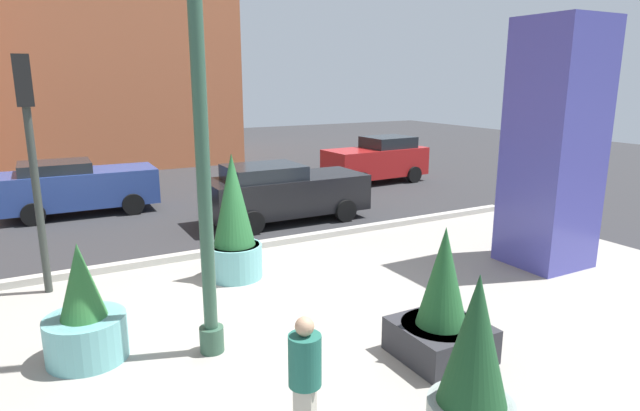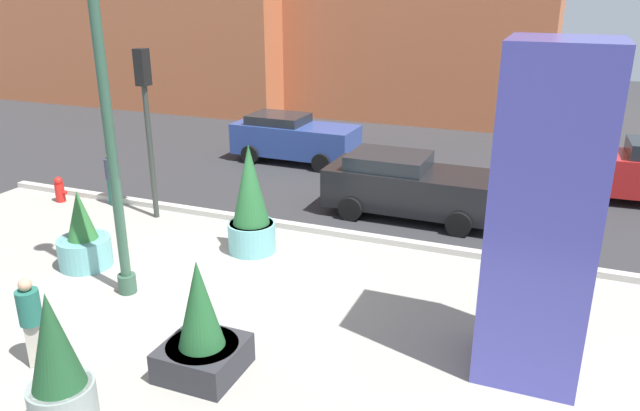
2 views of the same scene
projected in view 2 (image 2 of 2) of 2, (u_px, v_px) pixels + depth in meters
name	position (u px, v px, depth m)	size (l,w,h in m)	color
ground_plane	(299.00, 216.00, 16.50)	(60.00, 60.00, 0.00)	#2D2D30
plaza_pavement	(167.00, 325.00, 11.28)	(18.00, 10.00, 0.02)	#9E998E
curb_strip	(285.00, 225.00, 15.71)	(18.00, 0.24, 0.16)	#B7B2A8
lamp_post	(108.00, 124.00, 11.26)	(0.44, 0.44, 7.13)	#335642
art_pillar_blue	(544.00, 218.00, 9.14)	(1.55, 1.55, 5.23)	#4C4CAD
potted_plant_curbside	(251.00, 206.00, 13.98)	(1.10, 1.10, 2.58)	#6BB2B2
potted_plant_near_right	(201.00, 332.00, 9.64)	(1.22, 1.22, 1.99)	#2D2D33
potted_plant_mid_plaza	(83.00, 239.00, 13.39)	(1.14, 1.14, 1.77)	#6BB2B2
potted_plant_by_pillar	(57.00, 368.00, 8.43)	(0.93, 0.93, 2.10)	gray
fire_hydrant	(60.00, 190.00, 17.47)	(0.36, 0.26, 0.75)	red
traffic_light_far_side	(146.00, 107.00, 15.42)	(0.28, 0.42, 4.42)	#333833
car_curb_east	(294.00, 138.00, 21.30)	(4.34, 1.99, 1.63)	#2D4793
car_intersection	(410.00, 186.00, 16.29)	(4.60, 2.12, 1.66)	black
car_curb_west	(639.00, 171.00, 17.40)	(4.15, 2.07, 1.77)	red
pedestrian_on_sidewalk	(112.00, 175.00, 17.09)	(0.48, 0.48, 1.56)	#236656
pedestrian_by_curb	(31.00, 318.00, 9.82)	(0.51, 0.51, 1.57)	#B2AD9E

